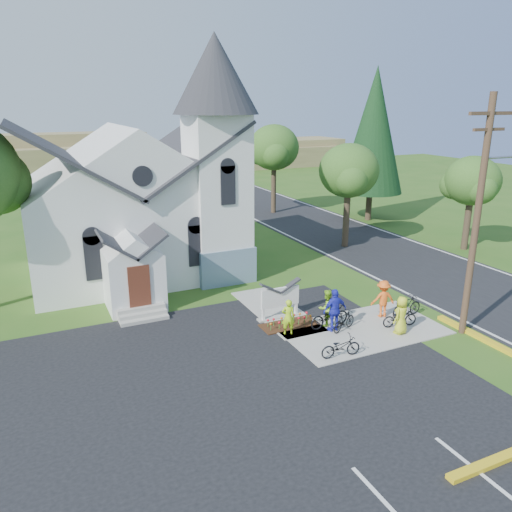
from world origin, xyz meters
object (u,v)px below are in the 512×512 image
church_sign (280,297)px  cyclist_4 (401,315)px  bike_2 (329,316)px  cyclist_1 (327,308)px  cyclist_3 (383,299)px  bike_4 (400,317)px  utility_pole (479,211)px  cyclist_2 (335,310)px  cyclist_0 (288,317)px  bike_0 (341,347)px  bike_1 (344,321)px  bike_3 (407,306)px

church_sign → cyclist_4: (3.93, -3.68, -0.14)m
bike_2 → cyclist_1: bearing=2.0°
cyclist_3 → bike_4: (0.00, -1.20, -0.45)m
utility_pole → cyclist_2: bearing=154.4°
cyclist_2 → cyclist_3: (2.87, 0.33, -0.09)m
church_sign → cyclist_0: size_ratio=1.39×
church_sign → cyclist_0: (-0.50, -1.71, -0.18)m
utility_pole → bike_0: utility_pole is taller
church_sign → cyclist_3: bearing=-23.9°
cyclist_1 → bike_1: bearing=111.9°
utility_pole → cyclist_3: bearing=128.6°
bike_0 → bike_4: (3.95, 1.22, -0.01)m
cyclist_3 → cyclist_4: bearing=89.8°
bike_3 → cyclist_4: (-1.45, -1.27, 0.33)m
cyclist_0 → bike_1: size_ratio=1.06×
church_sign → cyclist_1: cyclist_1 is taller
cyclist_0 → cyclist_1: cyclist_1 is taller
cyclist_0 → cyclist_2: 2.07m
bike_2 → bike_3: 3.93m
cyclist_2 → cyclist_0: bearing=-15.1°
bike_1 → church_sign: bearing=17.7°
church_sign → cyclist_4: bearing=-43.1°
cyclist_3 → utility_pole: bearing=141.9°
bike_0 → cyclist_3: size_ratio=0.94×
cyclist_1 → bike_3: 4.00m
bike_2 → cyclist_4: size_ratio=1.16×
bike_2 → cyclist_3: bearing=-94.7°
bike_1 → bike_2: size_ratio=0.76×
cyclist_3 → bike_3: (1.03, -0.48, -0.37)m
cyclist_4 → cyclist_3: bearing=-122.0°
cyclist_3 → bike_4: size_ratio=1.09×
utility_pole → church_sign: bearing=144.4°
bike_0 → church_sign: bearing=12.2°
church_sign → bike_0: bearing=-84.7°
bike_0 → bike_3: (4.98, 1.94, 0.08)m
bike_0 → cyclist_3: bearing=-51.5°
cyclist_0 → cyclist_2: size_ratio=0.82×
cyclist_0 → cyclist_1: size_ratio=0.95×
cyclist_1 → bike_1: cyclist_1 is taller
bike_3 → bike_0: bearing=108.0°
cyclist_1 → church_sign: bearing=-54.1°
church_sign → cyclist_0: church_sign is taller
cyclist_1 → bike_2: cyclist_1 is taller
bike_0 → bike_1: 2.43m
church_sign → bike_2: church_sign is taller
cyclist_0 → cyclist_2: cyclist_2 is taller
cyclist_2 → bike_0: bearing=63.2°
bike_2 → church_sign: bearing=35.2°
cyclist_1 → cyclist_0: bearing=-4.0°
bike_1 → bike_3: size_ratio=0.88×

